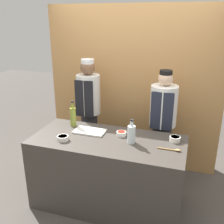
# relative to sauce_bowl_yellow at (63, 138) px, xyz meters

# --- Properties ---
(ground_plane) EXTENTS (14.00, 14.00, 0.00)m
(ground_plane) POSITION_rel_sauce_bowl_yellow_xyz_m (0.48, 0.18, -0.92)
(ground_plane) COLOR #4C4742
(cabinet_wall) EXTENTS (2.60, 0.18, 2.40)m
(cabinet_wall) POSITION_rel_sauce_bowl_yellow_xyz_m (0.48, 1.35, 0.28)
(cabinet_wall) COLOR #B7844C
(cabinet_wall) RESTS_ON ground_plane
(counter) EXTENTS (1.78, 0.80, 0.89)m
(counter) POSITION_rel_sauce_bowl_yellow_xyz_m (0.48, 0.18, -0.48)
(counter) COLOR #3D3833
(counter) RESTS_ON ground_plane
(sauce_bowl_yellow) EXTENTS (0.13, 0.13, 0.05)m
(sauce_bowl_yellow) POSITION_rel_sauce_bowl_yellow_xyz_m (0.00, 0.00, 0.00)
(sauce_bowl_yellow) COLOR white
(sauce_bowl_yellow) RESTS_ON counter
(sauce_bowl_brown) EXTENTS (0.12, 0.12, 0.06)m
(sauce_bowl_brown) POSITION_rel_sauce_bowl_yellow_xyz_m (1.22, 0.37, 0.00)
(sauce_bowl_brown) COLOR white
(sauce_bowl_brown) RESTS_ON counter
(sauce_bowl_red) EXTENTS (0.12, 0.12, 0.05)m
(sauce_bowl_red) POSITION_rel_sauce_bowl_yellow_xyz_m (0.60, 0.33, -0.00)
(sauce_bowl_red) COLOR white
(sauce_bowl_red) RESTS_ON counter
(cutting_board) EXTENTS (0.38, 0.22, 0.02)m
(cutting_board) POSITION_rel_sauce_bowl_yellow_xyz_m (0.20, 0.30, -0.02)
(cutting_board) COLOR white
(cutting_board) RESTS_ON counter
(bottle_clear) EXTENTS (0.09, 0.09, 0.28)m
(bottle_clear) POSITION_rel_sauce_bowl_yellow_xyz_m (0.76, 0.19, 0.08)
(bottle_clear) COLOR silver
(bottle_clear) RESTS_ON counter
(bottle_oil) EXTENTS (0.08, 0.08, 0.34)m
(bottle_oil) POSITION_rel_sauce_bowl_yellow_xyz_m (-0.07, 0.42, 0.10)
(bottle_oil) COLOR olive
(bottle_oil) RESTS_ON counter
(wooden_spoon) EXTENTS (0.24, 0.04, 0.03)m
(wooden_spoon) POSITION_rel_sauce_bowl_yellow_xyz_m (1.22, 0.14, -0.02)
(wooden_spoon) COLOR #B2844C
(wooden_spoon) RESTS_ON counter
(chef_left) EXTENTS (0.33, 0.33, 1.68)m
(chef_left) POSITION_rel_sauce_bowl_yellow_xyz_m (-0.05, 0.89, 0.00)
(chef_left) COLOR #28282D
(chef_left) RESTS_ON ground_plane
(chef_right) EXTENTS (0.35, 0.35, 1.60)m
(chef_right) POSITION_rel_sauce_bowl_yellow_xyz_m (1.01, 0.89, -0.06)
(chef_right) COLOR #28282D
(chef_right) RESTS_ON ground_plane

